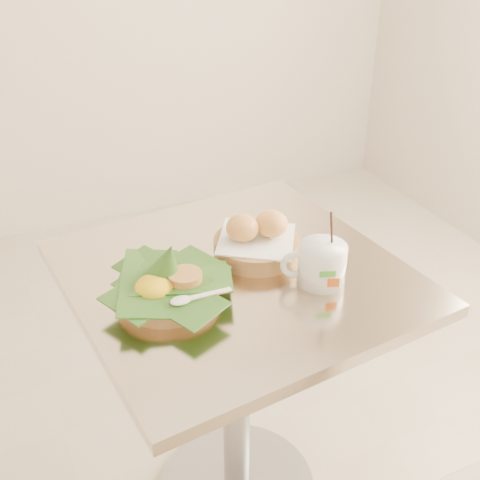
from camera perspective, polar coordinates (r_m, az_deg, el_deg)
name	(u,v)px	position (r m, az deg, el deg)	size (l,w,h in m)	color
cafe_table	(236,348)	(1.47, -0.37, -10.18)	(0.77, 0.77, 0.75)	gray
rice_basket	(167,283)	(1.24, -6.93, -4.09)	(0.26, 0.26, 0.13)	#AB8049
bread_basket	(257,240)	(1.38, 1.59, -0.04)	(0.23, 0.23, 0.10)	#AB8049
coffee_mug	(321,263)	(1.29, 7.65, -2.18)	(0.14, 0.11, 0.18)	white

